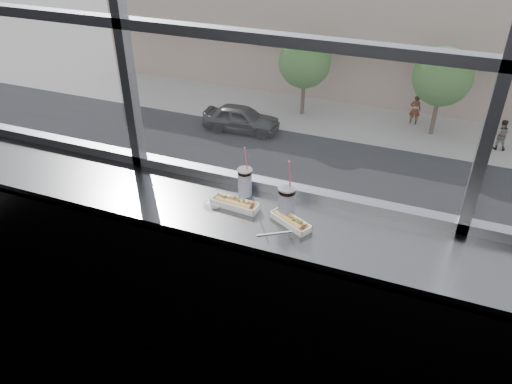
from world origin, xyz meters
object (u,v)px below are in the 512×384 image
at_px(pedestrian_c, 502,132).
at_px(loose_straw, 277,233).
at_px(car_near_a, 96,158).
at_px(tree_left, 305,62).
at_px(car_near_b, 247,193).
at_px(hotdog_tray_left, 235,203).
at_px(hotdog_tray_right, 290,220).
at_px(soda_cup_left, 245,181).
at_px(soda_cup_right, 287,201).
at_px(pedestrian_b, 416,107).
at_px(car_far_a, 241,114).
at_px(car_near_c, 443,233).
at_px(wrapper, 212,205).
at_px(tree_center, 442,77).

bearing_deg(pedestrian_c, loose_straw, 81.37).
bearing_deg(car_near_a, tree_left, -28.84).
height_order(car_near_a, car_near_b, car_near_a).
distance_m(hotdog_tray_left, hotdog_tray_right, 0.35).
distance_m(soda_cup_left, pedestrian_c, 29.90).
bearing_deg(car_near_a, soda_cup_right, -132.11).
bearing_deg(soda_cup_left, pedestrian_b, 91.11).
xyz_separation_m(car_far_a, tree_left, (2.76, 4.00, 2.46)).
relative_size(hotdog_tray_right, pedestrian_c, 0.12).
bearing_deg(car_near_b, hotdog_tray_right, -155.89).
xyz_separation_m(hotdog_tray_left, car_far_a, (-10.52, 24.25, -10.97)).
distance_m(car_far_a, car_near_b, 8.82).
height_order(soda_cup_left, car_near_a, soda_cup_left).
relative_size(loose_straw, car_near_a, 0.04).
height_order(soda_cup_right, pedestrian_b, soda_cup_right).
distance_m(soda_cup_right, car_near_a, 25.19).
xyz_separation_m(car_near_b, car_near_c, (8.89, 0.00, 0.08)).
relative_size(soda_cup_right, car_far_a, 0.06).
bearing_deg(car_far_a, wrapper, -161.15).
xyz_separation_m(loose_straw, car_near_b, (-7.10, 16.40, -11.12)).
xyz_separation_m(hotdog_tray_right, pedestrian_c, (4.17, 27.60, -10.97)).
bearing_deg(hotdog_tray_right, pedestrian_c, 109.41).
height_order(hotdog_tray_right, car_far_a, hotdog_tray_right).
distance_m(soda_cup_left, loose_straw, 0.43).
distance_m(car_near_c, tree_center, 12.37).
bearing_deg(loose_straw, car_far_a, 81.11).
bearing_deg(tree_center, car_near_b, -121.93).
distance_m(hotdog_tray_left, car_near_a, 24.97).
bearing_deg(car_near_a, pedestrian_b, -44.76).
xyz_separation_m(hotdog_tray_right, car_near_b, (-7.14, 16.29, -11.14)).
bearing_deg(car_far_a, pedestrian_c, -81.87).
xyz_separation_m(hotdog_tray_right, pedestrian_b, (-0.91, 29.43, -10.94)).
bearing_deg(hotdog_tray_right, car_near_a, 162.09).
bearing_deg(car_near_c, loose_straw, 177.29).
bearing_deg(wrapper, hotdog_tray_right, 0.23).
relative_size(soda_cup_left, pedestrian_b, 0.14).
bearing_deg(hotdog_tray_left, tree_left, 109.55).
relative_size(hotdog_tray_left, soda_cup_right, 0.76).
relative_size(soda_cup_right, tree_left, 0.07).
bearing_deg(car_near_a, pedestrian_c, -56.66).
bearing_deg(loose_straw, tree_center, 56.43).
bearing_deg(car_near_c, pedestrian_b, 14.95).
bearing_deg(hotdog_tray_left, hotdog_tray_right, -2.80).
xyz_separation_m(car_near_a, tree_left, (7.68, 12.00, 2.50)).
distance_m(hotdog_tray_right, soda_cup_right, 0.11).
distance_m(car_near_a, tree_left, 14.46).
distance_m(loose_straw, car_near_a, 25.25).
height_order(loose_straw, wrapper, wrapper).
bearing_deg(tree_left, pedestrian_b, 8.97).
bearing_deg(loose_straw, tree_left, 73.04).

